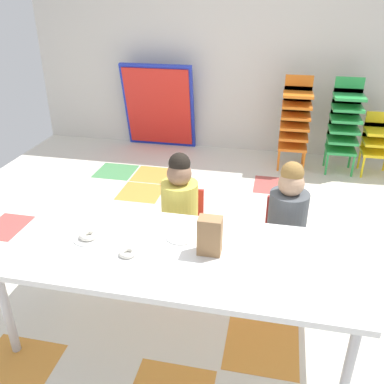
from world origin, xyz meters
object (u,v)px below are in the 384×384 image
folded_activity_table (159,107)px  donut_powdered_on_plate (89,235)px  donut_powdered_loose (128,253)px  paper_plate_center_table (181,237)px  paper_bag_brown (210,236)px  seated_child_near_camera (180,202)px  craft_table (179,258)px  paper_plate_near_edge (89,238)px  kid_chair_orange_stack (295,119)px  kid_chair_green_stack (345,121)px  kid_chair_yellow_stack (378,140)px  seated_child_middle_seat (288,213)px

folded_activity_table → donut_powdered_on_plate: bearing=-81.4°
donut_powdered_loose → paper_plate_center_table: bearing=43.3°
donut_powdered_loose → paper_bag_brown: bearing=14.7°
donut_powdered_on_plate → donut_powdered_loose: size_ratio=1.13×
seated_child_near_camera → paper_bag_brown: size_ratio=4.17×
craft_table → seated_child_near_camera: 0.65m
paper_bag_brown → paper_plate_near_edge: size_ratio=1.22×
folded_activity_table → donut_powdered_on_plate: size_ratio=9.70×
folded_activity_table → paper_plate_near_edge: (0.47, -3.09, 0.06)m
craft_table → kid_chair_orange_stack: 2.89m
kid_chair_green_stack → paper_bag_brown: size_ratio=4.73×
folded_activity_table → kid_chair_yellow_stack: bearing=-6.6°
craft_table → paper_plate_center_table: paper_plate_center_table is taller
seated_child_near_camera → kid_chair_yellow_stack: seated_child_near_camera is taller
kid_chair_yellow_stack → paper_plate_center_table: size_ratio=3.78×
craft_table → donut_powdered_on_plate: (-0.55, 0.02, 0.07)m
folded_activity_table → paper_plate_center_table: size_ratio=6.04×
seated_child_middle_seat → paper_plate_near_edge: bearing=-151.5°
kid_chair_green_stack → seated_child_middle_seat: bearing=-105.5°
kid_chair_yellow_stack → donut_powdered_on_plate: size_ratio=6.07×
seated_child_middle_seat → paper_plate_center_table: size_ratio=5.10×
kid_chair_yellow_stack → paper_plate_center_table: 3.11m
kid_chair_yellow_stack → donut_powdered_on_plate: (-2.13, -2.79, 0.22)m
seated_child_middle_seat → donut_powdered_on_plate: 1.30m
paper_bag_brown → paper_plate_near_edge: (-0.71, -0.01, -0.11)m
craft_table → kid_chair_orange_stack: kid_chair_orange_stack is taller
seated_child_near_camera → paper_bag_brown: (0.32, -0.61, 0.15)m
seated_child_near_camera → kid_chair_green_stack: bearing=58.2°
kid_chair_yellow_stack → seated_child_near_camera: bearing=-128.5°
folded_activity_table → donut_powdered_loose: folded_activity_table is taller
donut_powdered_on_plate → craft_table: bearing=-1.7°
paper_plate_near_edge → paper_plate_center_table: bearing=13.5°
craft_table → donut_powdered_loose: size_ratio=19.91×
kid_chair_green_stack → folded_activity_table: (-2.21, 0.30, -0.04)m
seated_child_middle_seat → folded_activity_table: size_ratio=0.84×
craft_table → donut_powdered_on_plate: 0.55m
craft_table → kid_chair_yellow_stack: size_ratio=2.92×
seated_child_middle_seat → donut_powdered_on_plate: seated_child_middle_seat is taller
kid_chair_yellow_stack → donut_powdered_loose: 3.44m
paper_plate_center_table → donut_powdered_loose: (-0.25, -0.23, 0.01)m
paper_plate_center_table → kid_chair_orange_stack: bearing=75.5°
kid_chair_orange_stack → paper_bag_brown: bearing=-100.2°
seated_child_middle_seat → paper_plate_center_table: (-0.62, -0.49, 0.04)m
paper_plate_center_table → kid_chair_yellow_stack: bearing=59.0°
seated_child_near_camera → paper_plate_center_table: (0.13, -0.49, 0.04)m
kid_chair_orange_stack → paper_plate_near_edge: 3.04m
donut_powdered_on_plate → paper_plate_near_edge: bearing=0.0°
donut_powdered_on_plate → paper_bag_brown: bearing=0.6°
kid_chair_yellow_stack → donut_powdered_loose: kid_chair_yellow_stack is taller
seated_child_near_camera → donut_powdered_loose: bearing=-99.5°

